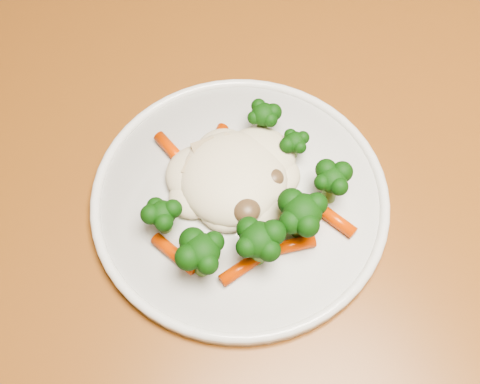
{
  "coord_description": "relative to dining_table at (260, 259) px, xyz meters",
  "views": [
    {
      "loc": [
        -0.17,
        -0.39,
        1.27
      ],
      "look_at": [
        -0.04,
        -0.14,
        0.77
      ],
      "focal_mm": 45.0,
      "sensor_mm": 36.0,
      "label": 1
    }
  ],
  "objects": [
    {
      "name": "dining_table",
      "position": [
        0.0,
        0.0,
        0.0
      ],
      "size": [
        1.42,
        1.18,
        0.75
      ],
      "rotation": [
        0.0,
        0.0,
        -0.35
      ],
      "color": "#925421",
      "rests_on": "ground"
    },
    {
      "name": "plate",
      "position": [
        -0.01,
        0.03,
        0.1
      ],
      "size": [
        0.29,
        0.29,
        0.01
      ],
      "primitive_type": "cylinder",
      "color": "white",
      "rests_on": "dining_table"
    },
    {
      "name": "meal",
      "position": [
        -0.01,
        0.02,
        0.13
      ],
      "size": [
        0.2,
        0.19,
        0.05
      ],
      "color": "beige",
      "rests_on": "plate"
    }
  ]
}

